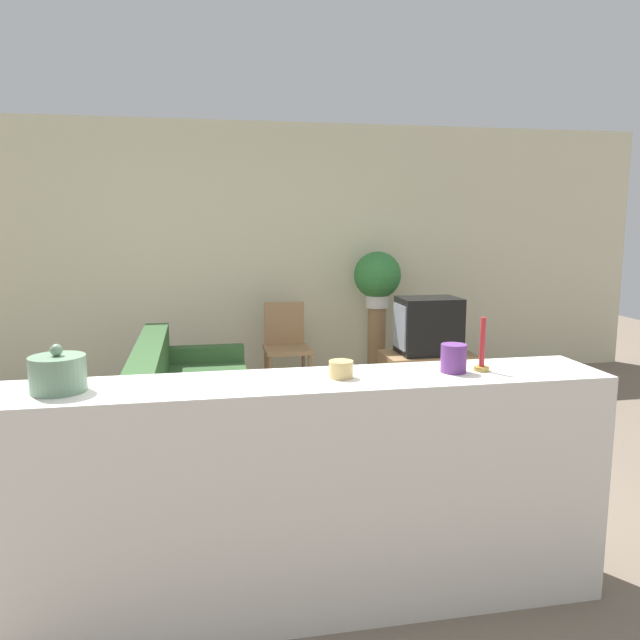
% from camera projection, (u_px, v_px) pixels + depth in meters
% --- Properties ---
extents(ground_plane, '(14.00, 14.00, 0.00)m').
position_uv_depth(ground_plane, '(287.00, 535.00, 3.42)').
color(ground_plane, '#756656').
extents(wall_back, '(9.00, 0.06, 2.70)m').
position_uv_depth(wall_back, '(240.00, 254.00, 6.52)').
color(wall_back, beige).
rests_on(wall_back, ground_plane).
extents(couch, '(0.85, 2.00, 0.80)m').
position_uv_depth(couch, '(191.00, 410.00, 4.69)').
color(couch, '#33562D').
rests_on(couch, ground_plane).
extents(tv_stand, '(0.84, 0.51, 0.47)m').
position_uv_depth(tv_stand, '(427.00, 378.00, 5.87)').
color(tv_stand, '#9E754C').
rests_on(tv_stand, ground_plane).
extents(television, '(0.57, 0.41, 0.52)m').
position_uv_depth(television, '(428.00, 326.00, 5.79)').
color(television, black).
rests_on(television, tv_stand).
extents(wooden_chair, '(0.44, 0.44, 0.90)m').
position_uv_depth(wooden_chair, '(286.00, 343.00, 6.12)').
color(wooden_chair, '#9E754C').
rests_on(wooden_chair, ground_plane).
extents(plant_stand, '(0.19, 0.19, 0.80)m').
position_uv_depth(plant_stand, '(376.00, 345.00, 6.55)').
color(plant_stand, '#9E754C').
rests_on(plant_stand, ground_plane).
extents(potted_plant, '(0.49, 0.49, 0.58)m').
position_uv_depth(potted_plant, '(377.00, 277.00, 6.44)').
color(potted_plant, white).
rests_on(potted_plant, plant_stand).
extents(foreground_counter, '(2.65, 0.44, 1.04)m').
position_uv_depth(foreground_counter, '(306.00, 495.00, 2.71)').
color(foreground_counter, white).
rests_on(foreground_counter, ground_plane).
extents(decorative_bowl, '(0.21, 0.21, 0.19)m').
position_uv_depth(decorative_bowl, '(58.00, 373.00, 2.43)').
color(decorative_bowl, gray).
rests_on(decorative_bowl, foreground_counter).
extents(candle_jar, '(0.10, 0.10, 0.07)m').
position_uv_depth(candle_jar, '(341.00, 369.00, 2.65)').
color(candle_jar, tan).
rests_on(candle_jar, foreground_counter).
extents(candlestick, '(0.07, 0.07, 0.24)m').
position_uv_depth(candlestick, '(482.00, 354.00, 2.77)').
color(candlestick, '#B7933D').
rests_on(candlestick, foreground_counter).
extents(coffee_tin, '(0.11, 0.11, 0.13)m').
position_uv_depth(coffee_tin, '(454.00, 358.00, 2.75)').
color(coffee_tin, '#66337F').
rests_on(coffee_tin, foreground_counter).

